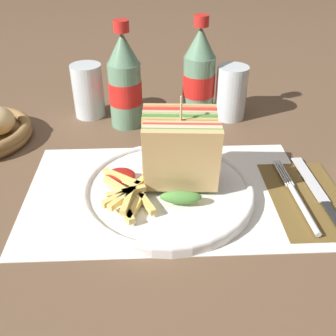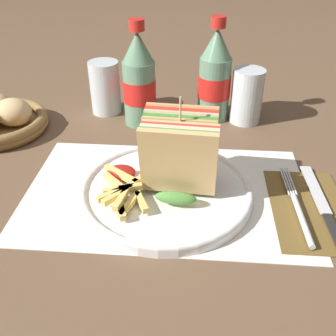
# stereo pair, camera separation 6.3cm
# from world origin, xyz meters

# --- Properties ---
(ground_plane) EXTENTS (4.00, 4.00, 0.00)m
(ground_plane) POSITION_xyz_m (0.00, 0.00, 0.00)
(ground_plane) COLOR brown
(placemat) EXTENTS (0.46, 0.29, 0.00)m
(placemat) POSITION_xyz_m (0.00, 0.03, 0.00)
(placemat) COLOR silver
(placemat) RESTS_ON ground_plane
(plate_main) EXTENTS (0.28, 0.28, 0.02)m
(plate_main) POSITION_xyz_m (0.00, 0.02, 0.01)
(plate_main) COLOR white
(plate_main) RESTS_ON ground_plane
(club_sandwich) EXTENTS (0.12, 0.12, 0.15)m
(club_sandwich) POSITION_xyz_m (0.02, 0.03, 0.07)
(club_sandwich) COLOR tan
(club_sandwich) RESTS_ON plate_main
(fries_pile) EXTENTS (0.08, 0.12, 0.02)m
(fries_pile) POSITION_xyz_m (-0.06, -0.02, 0.03)
(fries_pile) COLOR #E5C166
(fries_pile) RESTS_ON plate_main
(ketchup_blob) EXTENTS (0.05, 0.04, 0.02)m
(ketchup_blob) POSITION_xyz_m (-0.08, 0.04, 0.03)
(ketchup_blob) COLOR maroon
(ketchup_blob) RESTS_ON plate_main
(napkin) EXTENTS (0.12, 0.20, 0.00)m
(napkin) POSITION_xyz_m (0.22, 0.00, 0.00)
(napkin) COLOR brown
(napkin) RESTS_ON ground_plane
(fork) EXTENTS (0.02, 0.19, 0.01)m
(fork) POSITION_xyz_m (0.20, -0.01, 0.01)
(fork) COLOR silver
(fork) RESTS_ON napkin
(knife) EXTENTS (0.02, 0.22, 0.00)m
(knife) POSITION_xyz_m (0.24, 0.00, 0.01)
(knife) COLOR black
(knife) RESTS_ON napkin
(coke_bottle_near) EXTENTS (0.07, 0.07, 0.21)m
(coke_bottle_near) POSITION_xyz_m (-0.08, 0.27, 0.09)
(coke_bottle_near) COLOR slate
(coke_bottle_near) RESTS_ON ground_plane
(coke_bottle_far) EXTENTS (0.07, 0.07, 0.21)m
(coke_bottle_far) POSITION_xyz_m (0.08, 0.31, 0.09)
(coke_bottle_far) COLOR slate
(coke_bottle_far) RESTS_ON ground_plane
(glass_near) EXTENTS (0.07, 0.07, 0.11)m
(glass_near) POSITION_xyz_m (0.15, 0.30, 0.05)
(glass_near) COLOR silver
(glass_near) RESTS_ON ground_plane
(glass_far) EXTENTS (0.07, 0.07, 0.11)m
(glass_far) POSITION_xyz_m (-0.16, 0.32, 0.06)
(glass_far) COLOR silver
(glass_far) RESTS_ON ground_plane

